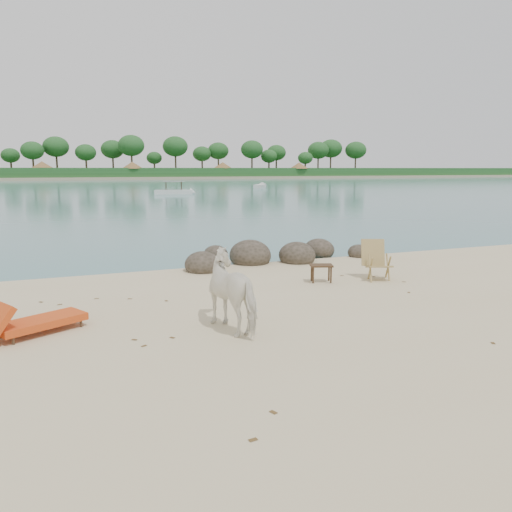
{
  "coord_description": "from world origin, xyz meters",
  "views": [
    {
      "loc": [
        -3.92,
        -7.91,
        2.87
      ],
      "look_at": [
        -0.04,
        2.0,
        1.0
      ],
      "focal_mm": 35.0,
      "sensor_mm": 36.0,
      "label": 1
    }
  ],
  "objects_px": {
    "boulders": "(269,256)",
    "cow": "(237,292)",
    "side_table": "(321,275)",
    "lounge_chair": "(41,319)",
    "deck_chair": "(379,262)"
  },
  "relations": [
    {
      "from": "boulders",
      "to": "cow",
      "type": "relative_size",
      "value": 3.77
    },
    {
      "from": "side_table",
      "to": "lounge_chair",
      "type": "relative_size",
      "value": 0.3
    },
    {
      "from": "boulders",
      "to": "side_table",
      "type": "bearing_deg",
      "value": -88.1
    },
    {
      "from": "boulders",
      "to": "cow",
      "type": "height_order",
      "value": "cow"
    },
    {
      "from": "boulders",
      "to": "side_table",
      "type": "relative_size",
      "value": 11.23
    },
    {
      "from": "boulders",
      "to": "lounge_chair",
      "type": "distance_m",
      "value": 8.01
    },
    {
      "from": "boulders",
      "to": "deck_chair",
      "type": "relative_size",
      "value": 6.11
    },
    {
      "from": "side_table",
      "to": "deck_chair",
      "type": "bearing_deg",
      "value": 6.64
    },
    {
      "from": "lounge_chair",
      "to": "deck_chair",
      "type": "distance_m",
      "value": 8.11
    },
    {
      "from": "lounge_chair",
      "to": "deck_chair",
      "type": "bearing_deg",
      "value": -18.24
    },
    {
      "from": "boulders",
      "to": "side_table",
      "type": "height_order",
      "value": "boulders"
    },
    {
      "from": "deck_chair",
      "to": "lounge_chair",
      "type": "bearing_deg",
      "value": -147.15
    },
    {
      "from": "boulders",
      "to": "deck_chair",
      "type": "xyz_separation_m",
      "value": [
        1.62,
        -3.49,
        0.33
      ]
    },
    {
      "from": "cow",
      "to": "deck_chair",
      "type": "height_order",
      "value": "cow"
    },
    {
      "from": "lounge_chair",
      "to": "deck_chair",
      "type": "xyz_separation_m",
      "value": [
        8.0,
        1.36,
        0.23
      ]
    }
  ]
}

